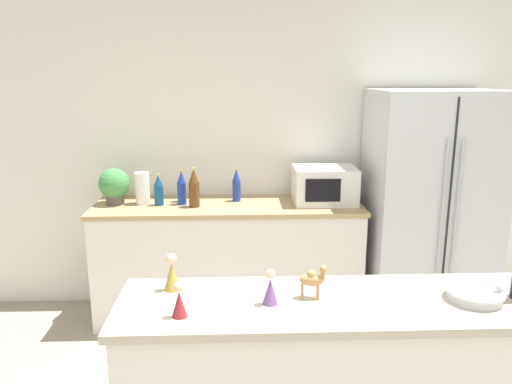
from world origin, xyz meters
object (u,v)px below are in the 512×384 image
(paper_towel_roll, at_px, (142,188))
(back_bottle_0, at_px, (236,185))
(wise_man_figurine_blue, at_px, (172,274))
(wise_man_figurine_crimson, at_px, (270,289))
(back_bottle_1, at_px, (182,188))
(back_bottle_2, at_px, (194,188))
(potted_plant, at_px, (114,185))
(back_bottle_3, at_px, (159,190))
(wise_man_figurine_purple, at_px, (179,302))
(camel_figurine, at_px, (312,279))
(refrigerator, at_px, (429,208))
(microwave, at_px, (324,185))
(fruit_bowl, at_px, (475,294))
(back_bottle_4, at_px, (181,187))

(paper_towel_roll, distance_m, back_bottle_0, 0.73)
(paper_towel_roll, relative_size, wise_man_figurine_blue, 1.50)
(wise_man_figurine_crimson, bearing_deg, wise_man_figurine_blue, 159.90)
(back_bottle_1, bearing_deg, back_bottle_2, -37.68)
(potted_plant, xyz_separation_m, back_bottle_3, (0.35, -0.05, -0.03))
(paper_towel_roll, xyz_separation_m, wise_man_figurine_purple, (0.51, -2.03, 0.02))
(back_bottle_0, xyz_separation_m, back_bottle_3, (-0.60, -0.10, -0.01))
(wise_man_figurine_crimson, bearing_deg, camel_figurine, 14.61)
(wise_man_figurine_blue, bearing_deg, refrigerator, 43.40)
(microwave, xyz_separation_m, wise_man_figurine_crimson, (-0.55, -1.92, 0.01))
(paper_towel_roll, height_order, wise_man_figurine_crimson, paper_towel_roll)
(paper_towel_roll, bearing_deg, wise_man_figurine_crimson, -65.97)
(microwave, height_order, back_bottle_1, microwave)
(back_bottle_2, relative_size, back_bottle_3, 1.23)
(potted_plant, relative_size, fruit_bowl, 1.19)
(refrigerator, distance_m, potted_plant, 2.44)
(back_bottle_4, bearing_deg, potted_plant, -174.43)
(paper_towel_roll, relative_size, fruit_bowl, 1.06)
(camel_figurine, height_order, wise_man_figurine_blue, wise_man_figurine_blue)
(microwave, distance_m, back_bottle_4, 1.12)
(back_bottle_1, relative_size, back_bottle_4, 1.10)
(back_bottle_1, height_order, wise_man_figurine_blue, back_bottle_1)
(back_bottle_1, bearing_deg, wise_man_figurine_blue, -85.31)
(potted_plant, xyz_separation_m, camel_figurine, (1.25, -1.89, 0.02))
(back_bottle_2, bearing_deg, back_bottle_0, 27.24)
(refrigerator, xyz_separation_m, wise_man_figurine_purple, (-1.71, -1.92, 0.17))
(back_bottle_3, bearing_deg, wise_man_figurine_blue, -79.61)
(refrigerator, height_order, back_bottle_3, refrigerator)
(back_bottle_2, distance_m, back_bottle_4, 0.20)
(back_bottle_0, bearing_deg, wise_man_figurine_blue, -98.60)
(back_bottle_4, xyz_separation_m, wise_man_figurine_blue, (0.16, -1.84, 0.04))
(back_bottle_2, height_order, camel_figurine, back_bottle_2)
(back_bottle_0, height_order, wise_man_figurine_purple, back_bottle_0)
(microwave, xyz_separation_m, camel_figurine, (-0.38, -1.87, 0.03))
(fruit_bowl, bearing_deg, wise_man_figurine_blue, 173.18)
(back_bottle_0, distance_m, back_bottle_2, 0.36)
(back_bottle_4, bearing_deg, back_bottle_2, -55.00)
(camel_figurine, bearing_deg, back_bottle_3, 116.15)
(back_bottle_2, distance_m, camel_figurine, 1.89)
(microwave, bearing_deg, back_bottle_4, 176.30)
(refrigerator, xyz_separation_m, potted_plant, (-2.43, 0.12, 0.18))
(back_bottle_0, distance_m, camel_figurine, 1.97)
(fruit_bowl, bearing_deg, back_bottle_0, 116.14)
(potted_plant, distance_m, wise_man_figurine_blue, 1.91)
(paper_towel_roll, bearing_deg, potted_plant, 178.32)
(back_bottle_0, xyz_separation_m, camel_figurine, (0.31, -1.94, 0.04))
(paper_towel_roll, bearing_deg, fruit_bowl, -48.58)
(back_bottle_2, distance_m, wise_man_figurine_crimson, 1.88)
(back_bottle_2, height_order, fruit_bowl, back_bottle_2)
(potted_plant, distance_m, wise_man_figurine_purple, 2.16)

